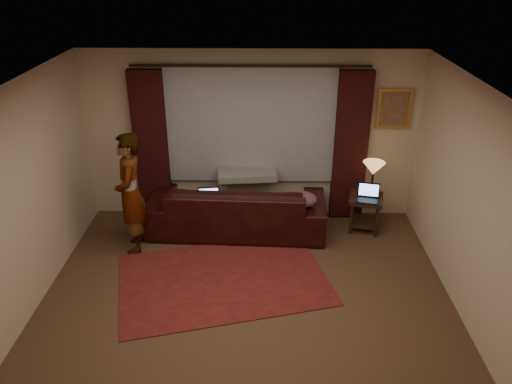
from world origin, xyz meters
TOP-DOWN VIEW (x-y plane):
  - floor at (0.00, 0.00)m, footprint 5.00×5.00m
  - ceiling at (0.00, 0.00)m, footprint 5.00×5.00m
  - wall_back at (0.00, 2.50)m, footprint 5.00×0.02m
  - wall_left at (-2.50, 0.00)m, footprint 0.02×5.00m
  - wall_right at (2.50, 0.00)m, footprint 0.02×5.00m
  - sheer_curtain at (0.00, 2.44)m, footprint 2.50×0.05m
  - drape_left at (-1.50, 2.39)m, footprint 0.50×0.14m
  - drape_right at (1.50, 2.39)m, footprint 0.50×0.14m
  - curtain_rod at (0.00, 2.39)m, footprint 0.04×0.04m
  - picture_frame at (2.10, 2.47)m, footprint 0.50×0.04m
  - sofa at (-0.19, 1.94)m, footprint 2.65×1.25m
  - throw_blanket at (-0.05, 2.23)m, footprint 0.91×0.44m
  - clothing_pile at (0.72, 1.71)m, footprint 0.59×0.52m
  - laptop_sofa at (-0.58, 1.72)m, footprint 0.36×0.38m
  - area_rug at (-0.31, 0.66)m, footprint 2.98×2.35m
  - end_table at (1.72, 1.98)m, footprint 0.58×0.58m
  - tiffany_lamp at (1.80, 2.07)m, footprint 0.41×0.41m
  - laptop_table at (1.72, 1.85)m, footprint 0.38×0.41m
  - person at (-1.61, 1.41)m, footprint 0.58×0.58m

SIDE VIEW (x-z plane):
  - floor at x=0.00m, z-range -0.01..0.00m
  - area_rug at x=-0.31m, z-range 0.00..0.01m
  - end_table at x=1.72m, z-range 0.00..0.55m
  - sofa at x=-0.19m, z-range 0.00..1.05m
  - clothing_pile at x=0.72m, z-range 0.52..0.73m
  - laptop_sofa at x=-0.58m, z-range 0.52..0.75m
  - laptop_table at x=1.72m, z-range 0.55..0.78m
  - tiffany_lamp at x=1.80m, z-range 0.55..1.07m
  - person at x=-1.61m, z-range 0.00..1.72m
  - throw_blanket at x=-0.05m, z-range 1.00..1.10m
  - drape_left at x=-1.50m, z-range 0.03..2.33m
  - drape_right at x=1.50m, z-range 0.03..2.33m
  - wall_back at x=0.00m, z-range 0.00..2.60m
  - wall_left at x=-2.50m, z-range 0.00..2.60m
  - wall_right at x=2.50m, z-range 0.00..2.60m
  - sheer_curtain at x=0.00m, z-range 0.60..2.40m
  - picture_frame at x=2.10m, z-range 1.45..2.05m
  - curtain_rod at x=0.00m, z-range 0.68..4.08m
  - ceiling at x=0.00m, z-range 2.59..2.61m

